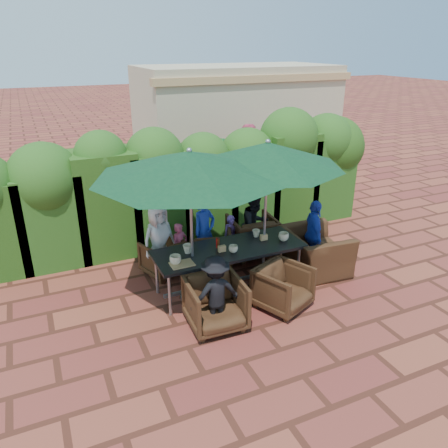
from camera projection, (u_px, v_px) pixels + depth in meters
name	position (u px, v px, depth m)	size (l,w,h in m)	color
ground	(228.00, 291.00, 7.29)	(80.00, 80.00, 0.00)	brown
dining_table	(229.00, 252.00, 7.11)	(2.47, 0.90, 0.75)	black
umbrella_left	(190.00, 165.00, 6.25)	(2.86, 2.86, 2.46)	gray
umbrella_right	(267.00, 155.00, 6.80)	(2.43, 2.43, 2.46)	gray
chair_far_left	(164.00, 256.00, 7.72)	(0.67, 0.62, 0.69)	black
chair_far_mid	(211.00, 247.00, 7.95)	(0.75, 0.70, 0.77)	black
chair_far_right	(252.00, 234.00, 8.40)	(0.83, 0.78, 0.86)	black
chair_near_left	(216.00, 302.00, 6.24)	(0.79, 0.74, 0.81)	black
chair_near_right	(283.00, 286.00, 6.70)	(0.74, 0.69, 0.76)	black
chair_end_right	(315.00, 245.00, 7.77)	(1.15, 0.75, 1.00)	black
adult_far_left	(159.00, 239.00, 7.64)	(0.64, 0.38, 1.29)	silver
adult_far_mid	(204.00, 232.00, 7.95)	(0.47, 0.38, 1.29)	#223DB8
adult_far_right	(255.00, 225.00, 8.20)	(0.63, 0.39, 1.32)	black
adult_near_left	(215.00, 293.00, 6.15)	(0.73, 0.33, 1.14)	black
adult_end_right	(313.00, 234.00, 7.86)	(0.75, 0.37, 1.27)	#223DB8
child_left	(180.00, 247.00, 7.82)	(0.32, 0.26, 0.89)	#CF496D
child_right	(232.00, 237.00, 8.22)	(0.31, 0.26, 0.87)	#8253B4
pedestrian_a	(223.00, 169.00, 11.30)	(1.51, 0.54, 1.61)	#238333
pedestrian_b	(247.00, 159.00, 11.69)	(0.90, 0.55, 1.88)	#CF496D
pedestrian_c	(269.00, 161.00, 11.95)	(1.08, 0.49, 1.68)	#999AA1
cup_a	(175.00, 260.00, 6.54)	(0.18, 0.18, 0.14)	beige
cup_b	(188.00, 249.00, 6.88)	(0.15, 0.15, 0.14)	beige
cup_c	(233.00, 249.00, 6.92)	(0.15, 0.15, 0.12)	beige
cup_d	(256.00, 233.00, 7.47)	(0.13, 0.13, 0.13)	beige
cup_e	(284.00, 237.00, 7.32)	(0.18, 0.18, 0.14)	beige
ketchup_bottle	(217.00, 243.00, 7.06)	(0.04, 0.04, 0.17)	#B20C0A
sauce_bottle	(218.00, 243.00, 7.06)	(0.04, 0.04, 0.17)	#4C230C
serving_tray	(182.00, 264.00, 6.55)	(0.35, 0.25, 0.02)	tan
number_block_left	(222.00, 249.00, 6.94)	(0.12, 0.06, 0.10)	tan
number_block_right	(264.00, 237.00, 7.35)	(0.12, 0.06, 0.10)	tan
hedge_wall	(176.00, 177.00, 8.69)	(9.10, 1.60, 2.58)	#193D10
building	(236.00, 118.00, 13.88)	(6.20, 3.08, 3.20)	tan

